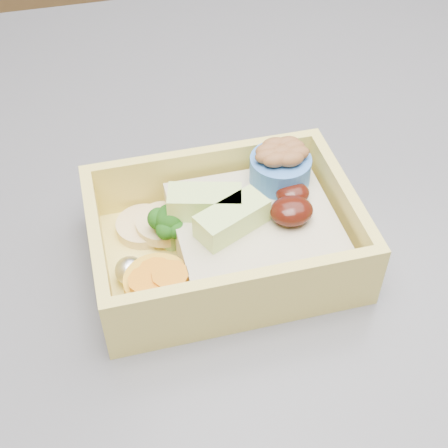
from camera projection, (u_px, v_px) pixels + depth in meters
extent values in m
cube|color=brown|center=(100.00, 20.00, 1.70)|extent=(3.20, 0.60, 0.90)
cube|color=#37373C|center=(203.00, 256.00, 0.50)|extent=(1.24, 0.84, 0.04)
cube|color=#EAD361|center=(224.00, 254.00, 0.47)|extent=(0.19, 0.14, 0.01)
cube|color=#EAD361|center=(204.00, 173.00, 0.49)|extent=(0.19, 0.01, 0.05)
cube|color=#EAD361|center=(248.00, 298.00, 0.40)|extent=(0.19, 0.01, 0.05)
cube|color=#EAD361|center=(341.00, 208.00, 0.46)|extent=(0.01, 0.12, 0.05)
cube|color=#EAD361|center=(98.00, 252.00, 0.43)|extent=(0.01, 0.12, 0.05)
cube|color=tan|center=(254.00, 231.00, 0.46)|extent=(0.12, 0.10, 0.03)
ellipsoid|color=#360E08|center=(292.00, 211.00, 0.44)|extent=(0.03, 0.03, 0.02)
ellipsoid|color=#360E08|center=(293.00, 193.00, 0.45)|extent=(0.03, 0.02, 0.01)
cube|color=#C9F17E|center=(232.00, 219.00, 0.43)|extent=(0.06, 0.04, 0.02)
cube|color=#C9F17E|center=(205.00, 202.00, 0.44)|extent=(0.06, 0.04, 0.02)
cylinder|color=#7FA95B|center=(171.00, 238.00, 0.46)|extent=(0.01, 0.01, 0.02)
sphere|color=#1A5212|center=(170.00, 220.00, 0.45)|extent=(0.02, 0.02, 0.02)
sphere|color=#1A5212|center=(180.00, 216.00, 0.45)|extent=(0.02, 0.02, 0.02)
sphere|color=#1A5212|center=(159.00, 219.00, 0.45)|extent=(0.02, 0.02, 0.02)
sphere|color=#1A5212|center=(176.00, 229.00, 0.45)|extent=(0.01, 0.01, 0.01)
sphere|color=#1A5212|center=(166.00, 230.00, 0.45)|extent=(0.01, 0.01, 0.01)
sphere|color=#1A5212|center=(168.00, 214.00, 0.46)|extent=(0.01, 0.01, 0.01)
cylinder|color=gold|center=(158.00, 288.00, 0.43)|extent=(0.05, 0.05, 0.02)
cylinder|color=orange|center=(156.00, 273.00, 0.42)|extent=(0.03, 0.03, 0.00)
cylinder|color=orange|center=(147.00, 281.00, 0.41)|extent=(0.03, 0.03, 0.00)
cylinder|color=orange|center=(170.00, 276.00, 0.41)|extent=(0.03, 0.03, 0.00)
cylinder|color=tan|center=(144.00, 226.00, 0.48)|extent=(0.04, 0.04, 0.01)
cylinder|color=tan|center=(163.00, 224.00, 0.47)|extent=(0.04, 0.04, 0.01)
ellipsoid|color=silver|center=(184.00, 206.00, 0.48)|extent=(0.02, 0.02, 0.02)
ellipsoid|color=silver|center=(130.00, 270.00, 0.44)|extent=(0.02, 0.02, 0.02)
cylinder|color=#3B74C9|center=(280.00, 169.00, 0.47)|extent=(0.05, 0.05, 0.02)
ellipsoid|color=brown|center=(281.00, 153.00, 0.46)|extent=(0.02, 0.01, 0.01)
ellipsoid|color=brown|center=(292.00, 147.00, 0.46)|extent=(0.02, 0.01, 0.01)
ellipsoid|color=brown|center=(268.00, 150.00, 0.46)|extent=(0.02, 0.01, 0.01)
ellipsoid|color=brown|center=(291.00, 159.00, 0.45)|extent=(0.02, 0.01, 0.01)
ellipsoid|color=brown|center=(276.00, 160.00, 0.45)|extent=(0.02, 0.01, 0.01)
ellipsoid|color=brown|center=(296.00, 153.00, 0.46)|extent=(0.02, 0.01, 0.01)
ellipsoid|color=brown|center=(274.00, 145.00, 0.46)|extent=(0.02, 0.01, 0.01)
ellipsoid|color=brown|center=(287.00, 144.00, 0.46)|extent=(0.02, 0.01, 0.01)
ellipsoid|color=brown|center=(268.00, 156.00, 0.45)|extent=(0.02, 0.01, 0.01)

